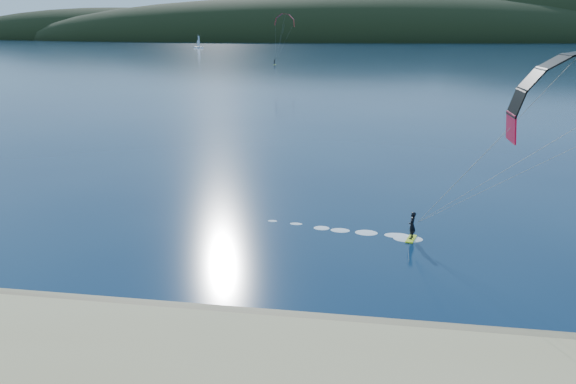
{
  "coord_description": "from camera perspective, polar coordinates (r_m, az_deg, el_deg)",
  "views": [
    {
      "loc": [
        8.15,
        -18.72,
        13.56
      ],
      "look_at": [
        3.58,
        10.0,
        5.0
      ],
      "focal_mm": 34.44,
      "sensor_mm": 36.0,
      "label": 1
    }
  ],
  "objects": [
    {
      "name": "sailboat",
      "position": [
        443.53,
        -9.22,
        14.54
      ],
      "size": [
        7.57,
        4.74,
        10.56
      ],
      "color": "white",
      "rests_on": "ground"
    },
    {
      "name": "kitesurfer_near",
      "position": [
        33.69,
        27.42,
        5.91
      ],
      "size": [
        23.04,
        7.26,
        12.13
      ],
      "color": "#CFEF1C",
      "rests_on": "ground"
    },
    {
      "name": "ground",
      "position": [
        24.5,
        -12.63,
        -17.64
      ],
      "size": [
        1800.0,
        1800.0,
        0.0
      ],
      "primitive_type": "plane",
      "color": "#081F3D",
      "rests_on": "ground"
    },
    {
      "name": "wet_sand",
      "position": [
        28.07,
        -9.24,
        -12.6
      ],
      "size": [
        220.0,
        2.5,
        0.1
      ],
      "color": "#907353",
      "rests_on": "ground"
    },
    {
      "name": "headland",
      "position": [
        764.16,
        8.78,
        15.2
      ],
      "size": [
        1200.0,
        310.0,
        140.0
      ],
      "color": "black",
      "rests_on": "ground"
    },
    {
      "name": "kitesurfer_far",
      "position": [
        222.75,
        -0.38,
        16.86
      ],
      "size": [
        9.51,
        7.73,
        17.85
      ],
      "color": "#CFEF1C",
      "rests_on": "ground"
    }
  ]
}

